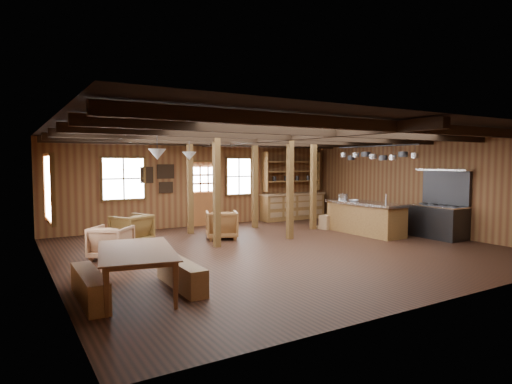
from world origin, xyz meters
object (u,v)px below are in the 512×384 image
kitchen_island (365,217)px  armchair_c (111,242)px  armchair_b (222,225)px  dining_table (139,272)px  armchair_a (132,229)px  commercial_range (439,215)px

kitchen_island → armchair_c: size_ratio=3.18×
armchair_b → dining_table: bearing=70.0°
kitchen_island → armchair_b: kitchen_island is taller
armchair_a → kitchen_island: bearing=136.0°
armchair_a → armchair_b: size_ratio=0.99×
commercial_range → armchair_b: 6.02m
kitchen_island → dining_table: size_ratio=1.24×
commercial_range → armchair_b: size_ratio=2.24×
kitchen_island → dining_table: bearing=-163.2°
dining_table → armchair_c: size_ratio=2.56×
kitchen_island → armchair_c: bearing=175.4°
kitchen_island → commercial_range: (1.28, -1.53, 0.14)m
armchair_a → armchair_c: 1.66m
kitchen_island → armchair_a: size_ratio=2.98×
commercial_range → armchair_a: commercial_range is taller
dining_table → armchair_b: (3.30, 3.73, 0.03)m
kitchen_island → armchair_a: kitchen_island is taller
armchair_a → armchair_b: armchair_b is taller
armchair_b → armchair_c: armchair_b is taller
kitchen_island → armchair_a: bearing=162.3°
commercial_range → armchair_c: bearing=166.7°
armchair_b → armchair_c: size_ratio=1.07×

